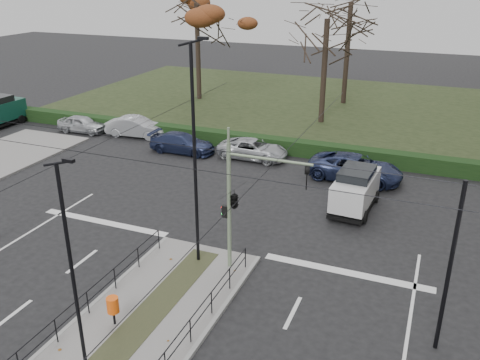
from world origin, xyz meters
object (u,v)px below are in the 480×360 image
Objects in this scene: parked_car_fourth at (253,149)px; bare_tree_center at (351,10)px; bare_tree_near at (327,27)px; streetlamp_median_far at (195,156)px; parked_car_third at (182,143)px; white_van at (355,188)px; traffic_light at (236,199)px; parked_car_second at (136,127)px; parked_car_fifth at (356,168)px; parked_car_first at (82,124)px; rust_tree at (196,3)px; litter_bin at (113,305)px; streetlamp_median_near at (74,281)px.

bare_tree_center is at bearing -8.09° from parked_car_fourth.
streetlamp_median_far is at bearing -89.32° from bare_tree_near.
bare_tree_center is at bearing -23.63° from parked_car_third.
streetlamp_median_far is 10.00m from white_van.
parked_car_fourth is 0.39× the size of bare_tree_center.
traffic_light is 1.19× the size of parked_car_second.
parked_car_fourth is at bearing 145.33° from white_van.
white_van is at bearing -166.39° from parked_car_fifth.
parked_car_first is at bearing 165.00° from white_van.
white_van is at bearing -45.89° from rust_tree.
rust_tree is (-14.78, 26.47, 5.51)m from traffic_light.
bare_tree_near is at bearing -15.52° from rust_tree.
parked_car_third is 0.39× the size of bare_tree_center.
parked_car_fourth is (-2.44, 13.00, -4.20)m from streetlamp_median_far.
parked_car_fifth is (5.33, 16.68, -0.15)m from litter_bin.
traffic_light is 30.81m from rust_tree.
bare_tree_center reaches higher than parked_car_fourth.
litter_bin is 17.51m from parked_car_fifth.
litter_bin is 17.98m from parked_car_fourth.
white_van is at bearing 56.21° from streetlamp_median_far.
rust_tree is at bearing -1.97° from parked_car_second.
parked_car_first is 0.36× the size of bare_tree_near.
streetlamp_median_far is at bearing -168.84° from parked_car_fourth.
parked_car_fifth is at bearing -93.48° from parked_car_third.
parked_car_fifth is (4.35, -18.25, -7.58)m from bare_tree_center.
streetlamp_median_far is at bearing -63.79° from rust_tree.
parked_car_second is (-12.18, 14.20, -4.10)m from streetlamp_median_far.
litter_bin is 4.07m from streetlamp_median_near.
parked_car_fifth is (21.14, -1.81, 0.11)m from parked_car_first.
white_van is 0.36× the size of bare_tree_center.
traffic_light is at bearing -60.82° from rust_tree.
streetlamp_median_far reaches higher than white_van.
bare_tree_near is at bearing -93.33° from bare_tree_center.
bare_tree_center reaches higher than parked_car_fifth.
bare_tree_center is (7.48, 17.68, 7.68)m from parked_car_third.
traffic_light is at bearing -141.58° from parked_car_second.
rust_tree is (-13.19, 34.13, 4.96)m from streetlamp_median_near.
parked_car_second is at bearing 83.49° from parked_car_fourth.
white_van is 27.29m from rust_tree.
streetlamp_median_near is at bearing -101.67° from traffic_light.
parked_car_third is 11.84m from parked_car_fifth.
white_van reaches higher than parked_car_fourth.
parked_car_second is at bearing -143.55° from bare_tree_near.
parked_car_third is 4.94m from parked_car_fourth.
parked_car_fifth is at bearing -76.59° from bare_tree_center.
streetlamp_median_far reaches higher than parked_car_fifth.
parked_car_first is at bearing 128.41° from streetlamp_median_near.
streetlamp_median_near is 37.88m from bare_tree_center.
parked_car_second is at bearing -85.23° from parked_car_first.
litter_bin is 0.09× the size of rust_tree.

